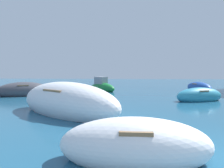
% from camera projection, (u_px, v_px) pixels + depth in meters
% --- Properties ---
extents(moored_boat_0, '(5.99, 5.06, 1.86)m').
position_uv_depth(moored_boat_0, '(67.00, 103.00, 9.42)').
color(moored_boat_0, white).
rests_on(moored_boat_0, ground).
extents(moored_boat_1, '(4.12, 2.94, 1.34)m').
position_uv_depth(moored_boat_1, '(24.00, 91.00, 16.06)').
color(moored_boat_1, '#3F3F47').
rests_on(moored_boat_1, ground).
extents(moored_boat_2, '(3.41, 2.23, 1.10)m').
position_uv_depth(moored_boat_2, '(199.00, 96.00, 13.43)').
color(moored_boat_2, teal).
rests_on(moored_boat_2, ground).
extents(moored_boat_4, '(2.00, 3.64, 1.10)m').
position_uv_depth(moored_boat_4, '(199.00, 88.00, 19.43)').
color(moored_boat_4, '#1E479E').
rests_on(moored_boat_4, ground).
extents(moored_boat_6, '(3.06, 3.29, 1.52)m').
position_uv_depth(moored_boat_6, '(102.00, 87.00, 19.69)').
color(moored_boat_6, '#197233').
rests_on(moored_boat_6, ground).
extents(moored_boat_9, '(3.31, 1.38, 1.24)m').
position_uv_depth(moored_boat_9, '(135.00, 145.00, 4.59)').
color(moored_boat_9, white).
rests_on(moored_boat_9, ground).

